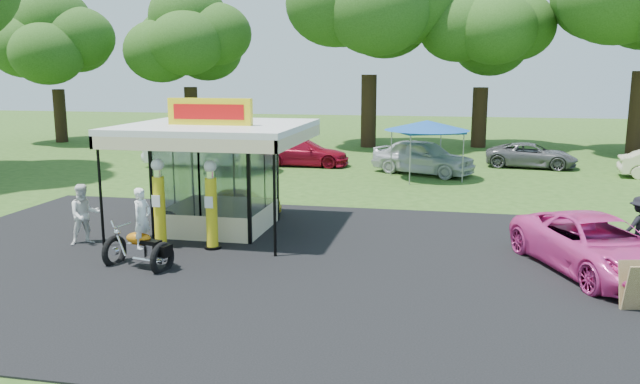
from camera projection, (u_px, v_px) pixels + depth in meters
The scene contains 22 objects.
ground at pixel (225, 286), 14.64m from camera, with size 120.00×120.00×0.00m, color #2A4A17.
asphalt_apron at pixel (251, 260), 16.56m from camera, with size 20.00×14.00×0.04m, color black.
gas_station_kiosk at pixel (218, 175), 19.51m from camera, with size 5.40×5.40×4.18m.
gas_pump_left at pixel (159, 206), 17.49m from camera, with size 0.48×0.48×2.59m.
gas_pump_right at pixel (211, 207), 17.40m from camera, with size 0.48×0.48×2.56m.
motorcycle at pixel (141, 237), 15.74m from camera, with size 1.93×1.23×2.19m.
spare_tires at pixel (168, 223), 19.25m from camera, with size 0.91×0.85×0.74m.
a_frame_sign at pixel (636, 287), 13.00m from camera, with size 0.62×0.64×1.04m.
kiosk_car at pixel (242, 201), 21.87m from camera, with size 1.13×2.82×0.96m, color yellow.
pink_sedan at pixel (597, 245), 15.46m from camera, with size 2.37×5.14×1.43m, color #EA3FA2.
spectator_west at pixel (84, 215), 18.01m from camera, with size 0.87×0.68×1.79m, color white.
spectator_east_a at pixel (640, 227), 16.73m from camera, with size 1.10×0.63×1.70m, color black.
bg_car_a at pixel (192, 151), 33.07m from camera, with size 1.73×4.96×1.63m, color silver.
bg_car_b at pixel (304, 153), 33.42m from camera, with size 1.98×4.86×1.41m, color maroon.
bg_car_c at pixel (423, 157), 30.61m from camera, with size 2.04×5.06×1.72m, color silver.
bg_car_d at pixel (531, 155), 32.82m from camera, with size 2.13×4.62×1.28m, color #545457.
tent_west at pixel (225, 121), 30.84m from camera, with size 4.07×4.07×2.85m.
tent_east at pixel (427, 126), 28.92m from camera, with size 3.95×3.95×2.76m.
oak_far_a at pixel (55, 47), 43.77m from camera, with size 8.91×8.91×10.56m.
oak_far_b at pixel (189, 43), 43.47m from camera, with size 9.13×9.13×10.88m.
oak_far_c at pixel (370, 15), 40.46m from camera, with size 11.53×11.53×13.59m.
oak_far_d at pixel (483, 40), 40.69m from camera, with size 9.27×9.27×11.04m.
Camera 1 is at (5.01, -13.23, 4.93)m, focal length 35.00 mm.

